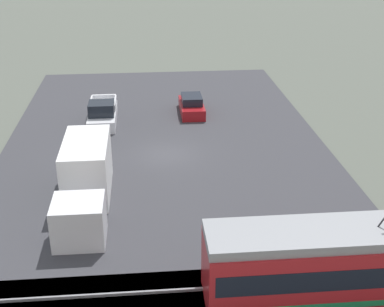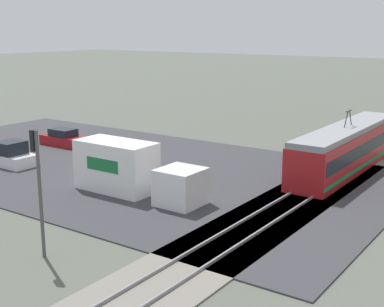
% 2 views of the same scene
% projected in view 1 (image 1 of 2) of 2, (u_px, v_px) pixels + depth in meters
% --- Properties ---
extents(ground_plane, '(320.00, 320.00, 0.00)m').
position_uv_depth(ground_plane, '(167.00, 156.00, 35.78)').
color(ground_plane, '#565B51').
extents(road_surface, '(22.23, 41.48, 0.08)m').
position_uv_depth(road_surface, '(167.00, 155.00, 35.77)').
color(road_surface, '#38383D').
rests_on(road_surface, ground).
extents(rail_bed, '(68.52, 4.40, 0.22)m').
position_uv_depth(rail_bed, '(185.00, 303.00, 22.05)').
color(rail_bed, gray).
rests_on(rail_bed, ground).
extents(box_truck, '(2.51, 8.83, 3.16)m').
position_uv_depth(box_truck, '(85.00, 179.00, 29.18)').
color(box_truck, silver).
rests_on(box_truck, ground).
extents(pickup_truck, '(2.06, 5.34, 1.83)m').
position_uv_depth(pickup_truck, '(103.00, 114.00, 41.02)').
color(pickup_truck, silver).
rests_on(pickup_truck, ground).
extents(sedan_car_0, '(1.84, 4.25, 1.48)m').
position_uv_depth(sedan_car_0, '(192.00, 106.00, 43.03)').
color(sedan_car_0, maroon).
rests_on(sedan_car_0, ground).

